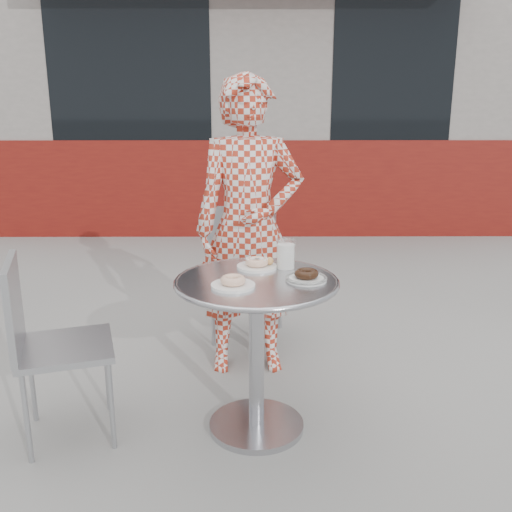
{
  "coord_description": "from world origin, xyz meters",
  "views": [
    {
      "loc": [
        0.01,
        -2.27,
        1.41
      ],
      "look_at": [
        0.03,
        0.07,
        0.76
      ],
      "focal_mm": 40.0,
      "sensor_mm": 36.0,
      "label": 1
    }
  ],
  "objects_px": {
    "plate_far": "(258,264)",
    "chair_far": "(247,297)",
    "plate_checker": "(306,277)",
    "milk_cup": "(286,255)",
    "plate_near": "(233,283)",
    "chair_left": "(66,383)",
    "bistro_table": "(257,318)",
    "seated_person": "(249,228)"
  },
  "relations": [
    {
      "from": "chair_far",
      "to": "plate_near",
      "type": "distance_m",
      "value": 1.18
    },
    {
      "from": "plate_far",
      "to": "plate_near",
      "type": "xyz_separation_m",
      "value": [
        -0.1,
        -0.26,
        -0.0
      ]
    },
    {
      "from": "bistro_table",
      "to": "chair_left",
      "type": "bearing_deg",
      "value": -177.05
    },
    {
      "from": "chair_far",
      "to": "plate_far",
      "type": "relative_size",
      "value": 4.76
    },
    {
      "from": "bistro_table",
      "to": "plate_checker",
      "type": "xyz_separation_m",
      "value": [
        0.2,
        -0.01,
        0.18
      ]
    },
    {
      "from": "plate_near",
      "to": "milk_cup",
      "type": "distance_m",
      "value": 0.34
    },
    {
      "from": "chair_far",
      "to": "plate_far",
      "type": "xyz_separation_m",
      "value": [
        0.05,
        -0.83,
        0.45
      ]
    },
    {
      "from": "chair_far",
      "to": "plate_near",
      "type": "height_order",
      "value": "chair_far"
    },
    {
      "from": "chair_far",
      "to": "milk_cup",
      "type": "xyz_separation_m",
      "value": [
        0.18,
        -0.83,
        0.49
      ]
    },
    {
      "from": "plate_checker",
      "to": "milk_cup",
      "type": "bearing_deg",
      "value": 113.48
    },
    {
      "from": "chair_far",
      "to": "plate_near",
      "type": "xyz_separation_m",
      "value": [
        -0.05,
        -1.09,
        0.45
      ]
    },
    {
      "from": "plate_far",
      "to": "chair_left",
      "type": "bearing_deg",
      "value": -165.7
    },
    {
      "from": "seated_person",
      "to": "plate_near",
      "type": "xyz_separation_m",
      "value": [
        -0.06,
        -0.72,
        -0.06
      ]
    },
    {
      "from": "chair_left",
      "to": "milk_cup",
      "type": "bearing_deg",
      "value": -94.67
    },
    {
      "from": "bistro_table",
      "to": "plate_far",
      "type": "bearing_deg",
      "value": 87.94
    },
    {
      "from": "chair_left",
      "to": "plate_near",
      "type": "bearing_deg",
      "value": -111.13
    },
    {
      "from": "plate_checker",
      "to": "milk_cup",
      "type": "relative_size",
      "value": 1.32
    },
    {
      "from": "plate_far",
      "to": "chair_far",
      "type": "bearing_deg",
      "value": 93.72
    },
    {
      "from": "plate_checker",
      "to": "milk_cup",
      "type": "distance_m",
      "value": 0.19
    },
    {
      "from": "chair_far",
      "to": "seated_person",
      "type": "height_order",
      "value": "seated_person"
    },
    {
      "from": "bistro_table",
      "to": "milk_cup",
      "type": "relative_size",
      "value": 5.32
    },
    {
      "from": "chair_left",
      "to": "plate_far",
      "type": "height_order",
      "value": "chair_left"
    },
    {
      "from": "bistro_table",
      "to": "plate_far",
      "type": "xyz_separation_m",
      "value": [
        0.01,
        0.17,
        0.19
      ]
    },
    {
      "from": "plate_far",
      "to": "bistro_table",
      "type": "bearing_deg",
      "value": -92.06
    },
    {
      "from": "plate_far",
      "to": "plate_near",
      "type": "bearing_deg",
      "value": -110.98
    },
    {
      "from": "milk_cup",
      "to": "bistro_table",
      "type": "bearing_deg",
      "value": -128.21
    },
    {
      "from": "milk_cup",
      "to": "chair_far",
      "type": "bearing_deg",
      "value": 101.99
    },
    {
      "from": "plate_checker",
      "to": "chair_left",
      "type": "bearing_deg",
      "value": -178.15
    },
    {
      "from": "chair_left",
      "to": "plate_checker",
      "type": "bearing_deg",
      "value": -105.18
    },
    {
      "from": "chair_far",
      "to": "plate_far",
      "type": "distance_m",
      "value": 0.95
    },
    {
      "from": "bistro_table",
      "to": "milk_cup",
      "type": "xyz_separation_m",
      "value": [
        0.13,
        0.16,
        0.23
      ]
    },
    {
      "from": "bistro_table",
      "to": "milk_cup",
      "type": "bearing_deg",
      "value": 51.79
    },
    {
      "from": "bistro_table",
      "to": "plate_checker",
      "type": "bearing_deg",
      "value": -2.52
    },
    {
      "from": "plate_checker",
      "to": "milk_cup",
      "type": "height_order",
      "value": "milk_cup"
    },
    {
      "from": "seated_person",
      "to": "plate_checker",
      "type": "distance_m",
      "value": 0.68
    },
    {
      "from": "chair_far",
      "to": "seated_person",
      "type": "xyz_separation_m",
      "value": [
        0.01,
        -0.37,
        0.51
      ]
    },
    {
      "from": "chair_far",
      "to": "chair_left",
      "type": "relative_size",
      "value": 1.05
    },
    {
      "from": "plate_checker",
      "to": "chair_far",
      "type": "bearing_deg",
      "value": 104.06
    },
    {
      "from": "seated_person",
      "to": "milk_cup",
      "type": "xyz_separation_m",
      "value": [
        0.16,
        -0.46,
        -0.02
      ]
    },
    {
      "from": "chair_far",
      "to": "chair_left",
      "type": "bearing_deg",
      "value": 65.93
    },
    {
      "from": "seated_person",
      "to": "plate_far",
      "type": "height_order",
      "value": "seated_person"
    },
    {
      "from": "plate_near",
      "to": "plate_checker",
      "type": "distance_m",
      "value": 0.31
    }
  ]
}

